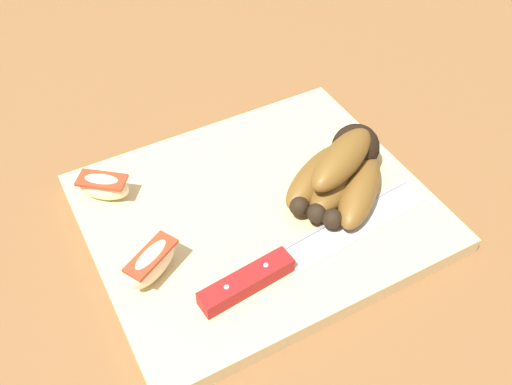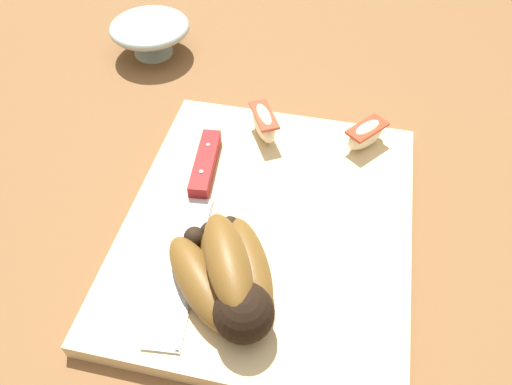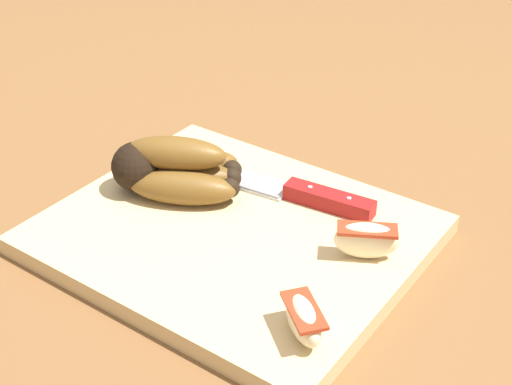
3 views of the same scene
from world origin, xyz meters
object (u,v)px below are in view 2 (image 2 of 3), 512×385
apple_wedge_near (264,123)px  ceramic_bowl (151,36)px  chefs_knife (198,196)px  apple_wedge_middle (366,134)px  banana_bunch (229,277)px

apple_wedge_near → ceramic_bowl: bearing=-129.2°
chefs_knife → apple_wedge_near: (-0.12, 0.05, 0.01)m
apple_wedge_middle → chefs_knife: bearing=-53.5°
apple_wedge_middle → ceramic_bowl: (-0.17, -0.34, -0.01)m
apple_wedge_near → apple_wedge_middle: apple_wedge_near is taller
banana_bunch → chefs_knife: bearing=-149.0°
chefs_knife → apple_wedge_middle: bearing=126.5°
banana_bunch → apple_wedge_middle: bearing=154.8°
banana_bunch → apple_wedge_middle: 0.26m
banana_bunch → ceramic_bowl: size_ratio=1.20×
banana_bunch → apple_wedge_near: bearing=-176.4°
chefs_knife → ceramic_bowl: 0.34m
chefs_knife → ceramic_bowl: size_ratio=2.31×
banana_bunch → ceramic_bowl: 0.46m
banana_bunch → chefs_knife: (-0.11, -0.06, -0.02)m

